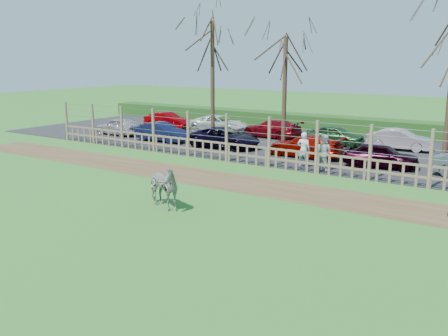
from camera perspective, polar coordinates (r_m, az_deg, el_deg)
The scene contains 20 objects.
ground at distance 18.36m, azimuth -6.95°, elevation -4.39°, with size 120.00×120.00×0.00m, color #518A47.
dirt_strip at distance 21.84m, azimuth 0.72°, elevation -1.54°, with size 34.00×2.80×0.01m, color brown.
asphalt at distance 30.54m, azimuth 10.97°, elevation 2.32°, with size 44.00×13.00×0.04m, color #232326.
hedge at distance 36.96m, azimuth 15.24°, elevation 4.68°, with size 46.00×2.00×1.10m, color #1E4716.
fence at distance 24.62m, azimuth 5.15°, elevation 1.92°, with size 30.16×0.16×2.50m.
tree_left at distance 31.45m, azimuth -1.34°, elevation 13.07°, with size 4.80×4.80×7.88m.
tree_mid at distance 30.01m, azimuth 7.01°, elevation 11.58°, with size 4.80×4.80×6.83m.
zebra at distance 17.95m, azimuth -7.20°, elevation -2.10°, with size 0.87×1.92×1.62m, color gray.
visitor_a at distance 24.72m, azimuth 9.09°, elevation 2.09°, with size 0.63×0.41×1.72m, color silver.
visitor_b at distance 24.08m, azimuth 11.27°, elevation 1.73°, with size 0.84×0.65×1.72m, color silver.
car_0 at distance 35.47m, azimuth -11.96°, elevation 4.69°, with size 1.42×3.52×1.20m, color #BBB2B6.
car_1 at distance 32.29m, azimuth -7.14°, elevation 4.11°, with size 1.27×3.64×1.20m, color #121943.
car_2 at distance 29.72m, azimuth 0.08°, elevation 3.48°, with size 1.99×4.32×1.20m, color black.
car_3 at distance 27.33m, azimuth 9.29°, elevation 2.52°, with size 1.68×4.13×1.20m, color #8A0802.
car_4 at distance 25.53m, azimuth 17.52°, elevation 1.39°, with size 1.42×3.52×1.20m, color black.
car_7 at distance 38.29m, azimuth -6.51°, elevation 5.44°, with size 1.27×3.64×1.20m, color #880106.
car_8 at distance 36.02m, azimuth -0.55°, elevation 5.07°, with size 1.99×4.32×1.20m, color silver.
car_9 at distance 33.74m, azimuth 5.49°, elevation 4.51°, with size 1.68×4.13×1.20m, color maroon.
car_10 at distance 31.40m, azimuth 12.62°, elevation 3.66°, with size 1.42×3.52×1.20m, color #245026.
car_11 at distance 30.82m, azimuth 19.46°, elevation 3.09°, with size 1.27×3.64×1.20m, color #C3B1B5.
Camera 1 is at (11.49, -13.30, 5.31)m, focal length 40.00 mm.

